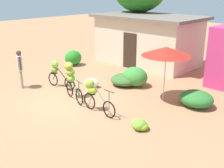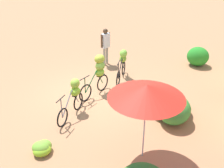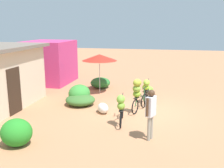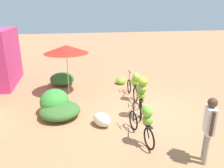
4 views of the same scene
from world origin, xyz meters
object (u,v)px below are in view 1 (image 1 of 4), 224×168
(bicycle_center_loaded, at_px, (94,93))
(person_vendor, at_px, (20,65))
(bicycle_near_pile, at_px, (71,77))
(market_umbrella, at_px, (166,51))
(bicycle_leftmost, at_px, (57,72))
(building_low, at_px, (147,39))
(produce_sack, at_px, (91,83))
(banana_pile_on_ground, at_px, (140,125))

(bicycle_center_loaded, bearing_deg, person_vendor, -172.94)
(bicycle_near_pile, bearing_deg, market_umbrella, 41.17)
(bicycle_leftmost, height_order, bicycle_near_pile, bicycle_near_pile)
(bicycle_center_loaded, bearing_deg, building_low, 112.03)
(bicycle_leftmost, distance_m, bicycle_center_loaded, 3.24)
(produce_sack, bearing_deg, bicycle_center_loaded, -40.28)
(building_low, relative_size, person_vendor, 3.61)
(person_vendor, bearing_deg, bicycle_center_loaded, 7.06)
(building_low, distance_m, bicycle_leftmost, 6.42)
(produce_sack, xyz_separation_m, person_vendor, (-2.29, -2.22, 0.85))
(banana_pile_on_ground, bearing_deg, produce_sack, 158.32)
(building_low, relative_size, bicycle_near_pile, 3.87)
(banana_pile_on_ground, relative_size, person_vendor, 0.40)
(banana_pile_on_ground, bearing_deg, building_low, 125.32)
(market_umbrella, xyz_separation_m, person_vendor, (-5.52, -3.24, -0.95))
(building_low, bearing_deg, bicycle_leftmost, -92.95)
(building_low, height_order, produce_sack, building_low)
(building_low, height_order, market_umbrella, building_low)
(bicycle_near_pile, height_order, banana_pile_on_ground, bicycle_near_pile)
(building_low, bearing_deg, bicycle_near_pile, -79.62)
(bicycle_near_pile, relative_size, produce_sack, 2.31)
(building_low, xyz_separation_m, produce_sack, (0.85, -5.34, -1.22))
(banana_pile_on_ground, distance_m, person_vendor, 6.47)
(bicycle_leftmost, xyz_separation_m, banana_pile_on_ground, (5.26, -0.60, -0.56))
(produce_sack, distance_m, person_vendor, 3.30)
(bicycle_center_loaded, distance_m, produce_sack, 2.66)
(person_vendor, bearing_deg, building_low, 79.21)
(market_umbrella, distance_m, bicycle_leftmost, 5.03)
(market_umbrella, distance_m, person_vendor, 6.47)
(building_low, distance_m, person_vendor, 7.71)
(building_low, relative_size, produce_sack, 8.95)
(bicycle_near_pile, distance_m, produce_sack, 1.67)
(bicycle_leftmost, relative_size, produce_sack, 2.42)
(bicycle_center_loaded, distance_m, banana_pile_on_ground, 2.16)
(produce_sack, height_order, person_vendor, person_vendor)
(bicycle_leftmost, height_order, banana_pile_on_ground, bicycle_leftmost)
(bicycle_near_pile, distance_m, person_vendor, 2.80)
(market_umbrella, distance_m, bicycle_center_loaded, 3.25)
(bicycle_leftmost, height_order, bicycle_center_loaded, bicycle_leftmost)
(banana_pile_on_ground, xyz_separation_m, produce_sack, (-4.08, 1.62, 0.06))
(produce_sack, bearing_deg, bicycle_near_pile, -74.84)
(market_umbrella, distance_m, produce_sack, 3.84)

